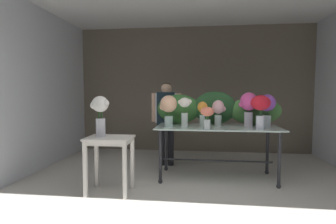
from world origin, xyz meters
name	(u,v)px	position (x,y,z in m)	size (l,w,h in m)	color
ground_plane	(190,175)	(0.00, 1.95, 0.00)	(8.57, 8.57, 0.00)	beige
wall_back	(193,90)	(0.00, 3.90, 1.48)	(5.59, 0.12, 2.96)	#706656
wall_left	(35,89)	(-2.80, 1.95, 1.48)	(0.12, 4.02, 2.96)	silver
display_table_glass	(217,134)	(0.45, 1.84, 0.73)	(1.98, 0.89, 0.87)	silver
side_table_white	(110,146)	(-1.09, 1.03, 0.66)	(0.63, 0.48, 0.80)	silver
florist	(166,115)	(-0.48, 2.53, 0.99)	(0.58, 0.24, 1.61)	#232328
foliage_backdrop	(219,109)	(0.50, 2.17, 1.13)	(2.14, 0.32, 0.57)	#387033
vase_ivory_dahlias	(185,110)	(-0.08, 1.69, 1.15)	(0.22, 0.18, 0.47)	silver
vase_violet_peonies	(267,107)	(1.22, 1.85, 1.19)	(0.27, 0.27, 0.52)	silver
vase_crimson_freesia	(261,106)	(1.06, 1.56, 1.21)	(0.29, 0.29, 0.51)	silver
vase_blush_hydrangea	(218,111)	(0.46, 1.85, 1.12)	(0.22, 0.19, 0.43)	silver
vase_fuchsia_stock	(249,106)	(0.95, 1.89, 1.21)	(0.30, 0.27, 0.55)	silver
vase_sunset_tulips	(202,112)	(0.21, 1.75, 1.11)	(0.16, 0.16, 0.41)	silver
vase_coral_lilies	(207,115)	(0.27, 1.48, 1.09)	(0.20, 0.20, 0.34)	silver
vase_peach_carnations	(168,107)	(-0.34, 1.72, 1.18)	(0.28, 0.27, 0.51)	silver
vase_white_roses_tall	(100,112)	(-1.22, 1.03, 1.15)	(0.27, 0.23, 0.57)	silver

